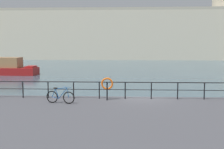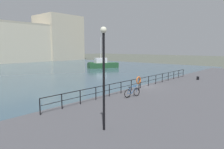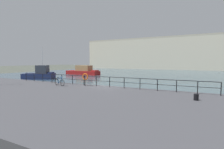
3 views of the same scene
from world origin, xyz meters
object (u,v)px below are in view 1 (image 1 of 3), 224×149
at_px(moored_cabin_cruiser, 5,68).
at_px(parked_bicycle, 60,97).
at_px(life_ring_stand, 107,84).
at_px(harbor_building, 157,34).

height_order(moored_cabin_cruiser, parked_bicycle, moored_cabin_cruiser).
bearing_deg(life_ring_stand, parked_bicycle, -157.48).
bearing_deg(life_ring_stand, harbor_building, 81.17).
distance_m(moored_cabin_cruiser, parked_bicycle, 24.83).
bearing_deg(moored_cabin_cruiser, harbor_building, 61.16).
xyz_separation_m(moored_cabin_cruiser, parked_bicycle, (12.60, -21.39, 0.21)).
height_order(moored_cabin_cruiser, life_ring_stand, moored_cabin_cruiser).
distance_m(moored_cabin_cruiser, life_ring_stand, 25.40).
bearing_deg(parked_bicycle, life_ring_stand, 34.66).
distance_m(parked_bicycle, life_ring_stand, 2.94).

